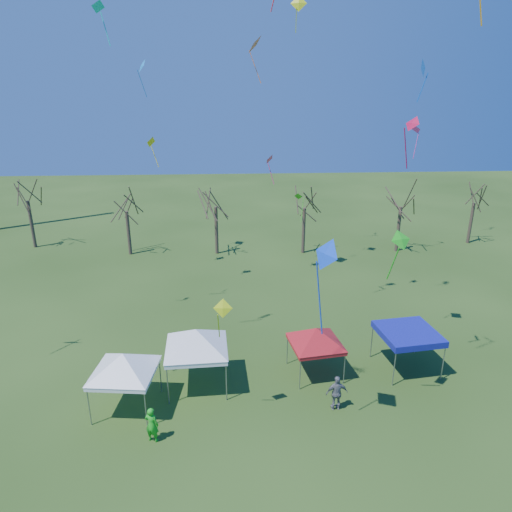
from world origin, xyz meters
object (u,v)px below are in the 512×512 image
at_px(tree_3, 305,191).
at_px(tree_4, 403,190).
at_px(tent_blue, 408,334).
at_px(person_grey, 337,393).
at_px(person_green, 152,425).
at_px(tent_white_mid, 196,333).
at_px(tree_5, 476,188).
at_px(tree_1, 125,195).
at_px(tree_0, 25,184).
at_px(tent_red, 316,331).
at_px(tree_2, 215,190).
at_px(tent_white_west, 123,357).

relative_size(tree_3, tree_4, 1.00).
distance_m(tent_blue, person_grey, 5.88).
bearing_deg(person_green, tent_white_mid, -95.00).
bearing_deg(tree_5, person_grey, -127.91).
bearing_deg(tree_1, tree_3, -2.06).
distance_m(tree_0, person_grey, 36.86).
xyz_separation_m(tent_white_mid, person_green, (-1.80, -4.08, -2.27)).
bearing_deg(tree_3, tent_red, -97.24).
distance_m(tree_2, tent_red, 21.68).
relative_size(tent_red, person_grey, 1.98).
xyz_separation_m(tree_1, tent_white_mid, (7.80, -21.51, -2.65)).
distance_m(tree_5, person_green, 39.55).
xyz_separation_m(tree_1, tent_white_west, (4.41, -23.19, -2.89)).
height_order(tree_5, tent_white_west, tree_5).
distance_m(tree_0, tree_5, 44.59).
xyz_separation_m(tent_blue, person_grey, (-4.70, -3.29, -1.28)).
distance_m(tree_2, tree_4, 17.73).
distance_m(tree_3, person_grey, 23.96).
height_order(tent_blue, person_grey, tent_blue).
distance_m(person_green, person_grey, 8.92).
relative_size(tree_4, person_grey, 4.22).
distance_m(tree_3, tent_white_west, 25.95).
bearing_deg(tent_white_mid, tree_2, 88.38).
bearing_deg(tent_red, tree_2, 105.83).
relative_size(tree_1, person_grey, 4.04).
xyz_separation_m(tree_0, tree_3, (26.88, -3.34, -0.41)).
height_order(tent_white_mid, tent_red, tent_white_mid).
xyz_separation_m(tent_red, person_grey, (0.53, -3.09, -1.73)).
relative_size(tree_1, person_green, 4.30).
bearing_deg(tree_3, tree_4, -0.26).
relative_size(tent_white_west, tent_red, 1.09).
distance_m(tree_4, tent_white_west, 31.45).
xyz_separation_m(tent_white_west, tent_white_mid, (3.39, 1.68, 0.25)).
distance_m(tent_white_mid, tent_blue, 11.73).
relative_size(tree_0, person_grey, 4.52).
height_order(tree_4, tent_red, tree_4).
bearing_deg(tree_5, tree_3, -173.48).
bearing_deg(tree_1, person_grey, -58.33).
relative_size(tent_white_mid, tent_blue, 1.29).
bearing_deg(tree_0, person_green, -60.41).
height_order(tree_5, person_green, tree_5).
distance_m(tree_5, tent_blue, 26.92).
height_order(tree_0, person_green, tree_0).
bearing_deg(tent_blue, tree_1, 133.32).
relative_size(tree_2, tent_blue, 2.40).
relative_size(tree_0, tree_2, 1.03).
bearing_deg(tent_blue, tree_0, 141.65).
xyz_separation_m(tree_4, tent_blue, (-6.66, -19.99, -3.85)).
distance_m(tree_5, person_grey, 32.47).
bearing_deg(tent_blue, person_grey, -145.03).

